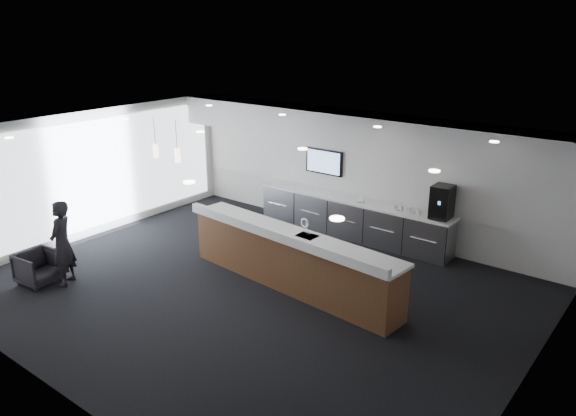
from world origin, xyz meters
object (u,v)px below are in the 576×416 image
Objects in this scene: armchair at (39,268)px; lounge_guest at (62,243)px; service_counter at (291,259)px; coffee_machine at (442,202)px.

lounge_guest is (0.44, 0.32, 0.52)m from armchair.
service_counter is at bearing 93.73° from lounge_guest.
coffee_machine is 0.98× the size of armchair.
armchair is at bearing -138.71° from service_counter.
coffee_machine is (1.72, 3.03, 0.73)m from service_counter.
service_counter is 4.46m from lounge_guest.
coffee_machine reaches higher than service_counter.
lounge_guest is (-5.32, -5.66, -0.45)m from coffee_machine.
service_counter is 3.57m from coffee_machine.
armchair is 0.43× the size of lounge_guest.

